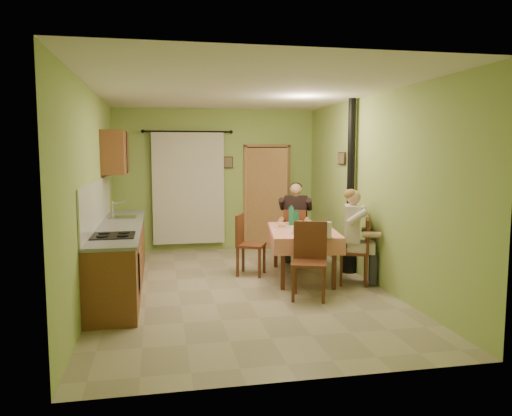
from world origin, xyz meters
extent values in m
cube|color=tan|center=(0.00, 0.00, 0.00)|extent=(4.00, 6.00, 0.01)
cube|color=#9EBD61|center=(0.00, 3.00, 1.40)|extent=(4.00, 0.04, 2.80)
cube|color=#9EBD61|center=(0.00, -3.00, 1.40)|extent=(4.00, 0.04, 2.80)
cube|color=#9EBD61|center=(-2.00, 0.00, 1.40)|extent=(0.04, 6.00, 2.80)
cube|color=#9EBD61|center=(2.00, 0.00, 1.40)|extent=(0.04, 6.00, 2.80)
cube|color=white|center=(0.00, 0.00, 2.80)|extent=(4.00, 6.00, 0.04)
cube|color=brown|center=(-1.70, 0.40, 0.44)|extent=(0.60, 3.60, 0.88)
cube|color=gray|center=(-1.70, 0.40, 0.90)|extent=(0.64, 3.64, 0.04)
cube|color=white|center=(-1.99, 0.40, 1.23)|extent=(0.02, 3.60, 0.66)
cube|color=silver|center=(-1.70, 1.20, 0.92)|extent=(0.42, 0.42, 0.03)
cube|color=black|center=(-1.70, -0.60, 0.93)|extent=(0.52, 0.56, 0.02)
cube|color=black|center=(-1.40, -0.60, 0.45)|extent=(0.01, 0.55, 0.55)
cube|color=brown|center=(-1.82, 1.70, 1.95)|extent=(0.35, 1.40, 0.70)
cylinder|color=black|center=(-0.55, 2.88, 2.35)|extent=(1.70, 0.04, 0.04)
cube|color=silver|center=(-0.55, 2.90, 1.25)|extent=(1.40, 0.06, 2.20)
cube|color=black|center=(1.05, 2.98, 1.03)|extent=(0.84, 0.03, 2.06)
cube|color=#B17C4A|center=(0.60, 2.97, 1.03)|extent=(0.06, 0.06, 2.12)
cube|color=#B17C4A|center=(1.50, 2.97, 1.03)|extent=(0.06, 0.06, 2.12)
cube|color=#B17C4A|center=(1.05, 2.97, 2.09)|extent=(0.96, 0.06, 0.06)
cube|color=#B17C4A|center=(1.02, 2.81, 1.02)|extent=(0.77, 0.36, 2.04)
cube|color=#F0937B|center=(1.06, 0.43, 0.74)|extent=(1.25, 1.80, 0.04)
cube|color=#F0937B|center=(0.92, -0.39, 0.63)|extent=(0.98, 0.18, 0.22)
cube|color=#F0937B|center=(1.19, 1.25, 0.63)|extent=(0.98, 0.18, 0.22)
cube|color=#F0937B|center=(0.57, 0.51, 0.63)|extent=(0.28, 1.64, 0.22)
cube|color=#F0937B|center=(1.55, 0.35, 0.63)|extent=(0.28, 1.64, 0.22)
cylinder|color=white|center=(1.19, 1.05, 0.77)|extent=(0.25, 0.25, 0.02)
ellipsoid|color=#CC7233|center=(1.19, 1.05, 0.79)|extent=(0.12, 0.12, 0.05)
cylinder|color=white|center=(0.97, -0.20, 0.77)|extent=(0.25, 0.25, 0.02)
ellipsoid|color=#CC7233|center=(0.97, -0.20, 0.79)|extent=(0.12, 0.12, 0.05)
cylinder|color=white|center=(1.23, 0.01, 0.77)|extent=(0.25, 0.25, 0.02)
ellipsoid|color=#CC7233|center=(1.23, 0.01, 0.79)|extent=(0.12, 0.12, 0.05)
cylinder|color=white|center=(0.78, 0.66, 0.77)|extent=(0.25, 0.25, 0.02)
ellipsoid|color=#CC7233|center=(0.78, 0.66, 0.79)|extent=(0.12, 0.12, 0.05)
cylinder|color=gold|center=(1.07, 0.48, 0.80)|extent=(0.26, 0.26, 0.08)
cylinder|color=white|center=(0.97, -0.11, 0.77)|extent=(0.28, 0.28, 0.02)
cube|color=tan|center=(0.95, -0.06, 0.79)|extent=(0.07, 0.07, 0.03)
cube|color=tan|center=(1.04, -0.12, 0.79)|extent=(0.07, 0.07, 0.03)
cube|color=tan|center=(0.99, -0.15, 0.79)|extent=(0.07, 0.07, 0.03)
cube|color=tan|center=(0.97, -0.12, 0.79)|extent=(0.06, 0.07, 0.03)
cube|color=tan|center=(0.97, -0.15, 0.79)|extent=(0.07, 0.06, 0.03)
cube|color=tan|center=(1.02, -0.13, 0.79)|extent=(0.07, 0.06, 0.03)
cylinder|color=silver|center=(1.20, 0.26, 0.81)|extent=(0.07, 0.07, 0.10)
cylinder|color=silver|center=(1.26, 0.74, 0.81)|extent=(0.07, 0.07, 0.10)
cylinder|color=white|center=(1.17, -0.40, 0.88)|extent=(0.11, 0.11, 0.22)
cylinder|color=silver|center=(1.17, -0.40, 0.91)|extent=(0.02, 0.02, 0.30)
cube|color=#5C2D19|center=(1.26, 1.55, 0.48)|extent=(0.51, 0.51, 0.04)
cube|color=#5C2D19|center=(1.19, 1.39, 0.73)|extent=(0.38, 0.18, 0.45)
cube|color=#5C2D19|center=(0.82, -0.69, 0.48)|extent=(0.58, 0.58, 0.04)
cube|color=#5C2D19|center=(0.89, -0.49, 0.76)|extent=(0.44, 0.19, 0.52)
cube|color=#5C2D19|center=(1.70, -0.09, 0.48)|extent=(0.54, 0.54, 0.04)
cube|color=#5C2D19|center=(1.87, -0.15, 0.74)|extent=(0.19, 0.41, 0.48)
cube|color=#5C2D19|center=(0.30, 0.75, 0.48)|extent=(0.55, 0.55, 0.04)
cube|color=#5C2D19|center=(0.13, 0.82, 0.74)|extent=(0.20, 0.39, 0.47)
cube|color=black|center=(1.22, 1.46, 0.56)|extent=(0.48, 0.50, 0.16)
cube|color=black|center=(1.27, 1.58, 0.91)|extent=(0.45, 0.35, 0.54)
sphere|color=tan|center=(1.26, 1.57, 1.30)|extent=(0.21, 0.21, 0.21)
ellipsoid|color=black|center=(1.28, 1.61, 1.34)|extent=(0.21, 0.21, 0.16)
cube|color=beige|center=(1.79, -0.12, 0.56)|extent=(0.50, 0.48, 0.16)
cube|color=beige|center=(1.67, -0.07, 0.91)|extent=(0.35, 0.45, 0.54)
sphere|color=tan|center=(1.68, -0.08, 1.30)|extent=(0.21, 0.21, 0.21)
ellipsoid|color=olive|center=(1.64, -0.06, 1.34)|extent=(0.21, 0.21, 0.16)
cylinder|color=black|center=(1.90, 0.60, 1.40)|extent=(0.12, 0.12, 2.80)
cylinder|color=black|center=(1.90, 0.60, 0.15)|extent=(0.24, 0.24, 0.30)
cube|color=black|center=(0.25, 2.97, 1.75)|extent=(0.19, 0.03, 0.23)
cube|color=brown|center=(1.97, 1.20, 1.85)|extent=(0.03, 0.31, 0.21)
camera|label=1|loc=(-1.14, -6.95, 1.96)|focal=35.00mm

